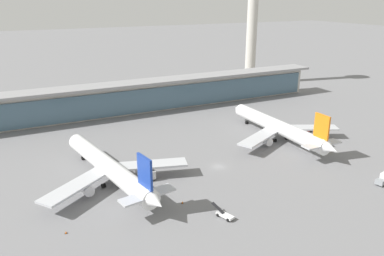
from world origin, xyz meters
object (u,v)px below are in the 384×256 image
object	(u,v)px
safety_cone_alpha	(66,232)
safety_cone_bravo	(182,202)
service_truck_mid_apron_white	(224,215)
airliner_left_stand	(110,168)
service_truck_at_far_stand_yellow	(323,142)
service_truck_under_wing_white	(156,200)
service_truck_near_nose_red	(149,173)
control_tower	(253,11)
service_truck_on_taxiway_red	(308,130)
airliner_centre_stand	(279,127)

from	to	relation	value
safety_cone_alpha	safety_cone_bravo	world-z (taller)	same
safety_cone_alpha	service_truck_mid_apron_white	bearing A→B (deg)	-16.15
airliner_left_stand	service_truck_mid_apron_white	bearing A→B (deg)	-56.51
service_truck_mid_apron_white	service_truck_at_far_stand_yellow	bearing A→B (deg)	23.58
service_truck_under_wing_white	service_truck_at_far_stand_yellow	xyz separation A→B (m)	(70.81, 10.82, 0.82)
service_truck_near_nose_red	safety_cone_bravo	distance (m)	18.93
service_truck_mid_apron_white	service_truck_at_far_stand_yellow	world-z (taller)	service_truck_at_far_stand_yellow
safety_cone_alpha	airliner_left_stand	bearing A→B (deg)	51.93
airliner_left_stand	service_truck_near_nose_red	bearing A→B (deg)	-8.42
service_truck_under_wing_white	service_truck_near_nose_red	bearing A→B (deg)	76.35
service_truck_mid_apron_white	safety_cone_bravo	bearing A→B (deg)	120.56
service_truck_mid_apron_white	control_tower	size ratio (longest dim) A/B	0.08
airliner_left_stand	service_truck_on_taxiway_red	world-z (taller)	airliner_left_stand
service_truck_at_far_stand_yellow	safety_cone_alpha	distance (m)	96.14
airliner_centre_stand	safety_cone_alpha	distance (m)	89.43
control_tower	safety_cone_bravo	distance (m)	161.52
service_truck_mid_apron_white	control_tower	world-z (taller)	control_tower
service_truck_near_nose_red	safety_cone_bravo	xyz separation A→B (m)	(2.63, -18.69, -1.37)
control_tower	safety_cone_bravo	bearing A→B (deg)	-131.04
airliner_left_stand	service_truck_at_far_stand_yellow	size ratio (longest dim) A/B	7.86
service_truck_under_wing_white	service_truck_at_far_stand_yellow	bearing A→B (deg)	8.69
service_truck_under_wing_white	service_truck_mid_apron_white	size ratio (longest dim) A/B	0.45
service_truck_near_nose_red	control_tower	distance (m)	149.94
airliner_left_stand	service_truck_on_taxiway_red	bearing A→B (deg)	5.86
safety_cone_bravo	airliner_centre_stand	bearing A→B (deg)	26.91
airliner_left_stand	service_truck_near_nose_red	world-z (taller)	airliner_left_stand
service_truck_on_taxiway_red	safety_cone_bravo	distance (m)	76.76
airliner_left_stand	service_truck_at_far_stand_yellow	bearing A→B (deg)	-4.56
airliner_left_stand	airliner_centre_stand	world-z (taller)	same
airliner_centre_stand	service_truck_on_taxiway_red	world-z (taller)	airliner_centre_stand
service_truck_mid_apron_white	service_truck_on_taxiway_red	world-z (taller)	service_truck_mid_apron_white
service_truck_mid_apron_white	service_truck_at_far_stand_yellow	size ratio (longest dim) A/B	0.90
service_truck_on_taxiway_red	control_tower	bearing A→B (deg)	70.58
service_truck_on_taxiway_red	service_truck_at_far_stand_yellow	distance (m)	16.42
service_truck_near_nose_red	service_truck_under_wing_white	bearing A→B (deg)	-103.65
service_truck_near_nose_red	safety_cone_bravo	world-z (taller)	service_truck_near_nose_red
service_truck_at_far_stand_yellow	control_tower	bearing A→B (deg)	69.96
airliner_left_stand	service_truck_mid_apron_white	size ratio (longest dim) A/B	8.74
service_truck_at_far_stand_yellow	safety_cone_bravo	size ratio (longest dim) A/B	10.93
airliner_centre_stand	control_tower	bearing A→B (deg)	61.95
airliner_centre_stand	airliner_left_stand	bearing A→B (deg)	-174.08
service_truck_under_wing_white	service_truck_on_taxiway_red	xyz separation A→B (m)	(77.35, 25.85, 0.00)
service_truck_at_far_stand_yellow	service_truck_on_taxiway_red	bearing A→B (deg)	66.46
airliner_centre_stand	service_truck_mid_apron_white	bearing A→B (deg)	-140.98
service_truck_on_taxiway_red	safety_cone_bravo	world-z (taller)	service_truck_on_taxiway_red
airliner_left_stand	control_tower	size ratio (longest dim) A/B	0.73
service_truck_near_nose_red	control_tower	xyz separation A→B (m)	(104.65, 98.48, 42.81)
service_truck_on_taxiway_red	control_tower	world-z (taller)	control_tower
service_truck_near_nose_red	safety_cone_alpha	world-z (taller)	service_truck_near_nose_red
service_truck_at_far_stand_yellow	control_tower	distance (m)	117.73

